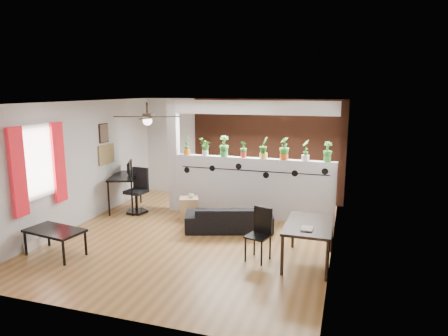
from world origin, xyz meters
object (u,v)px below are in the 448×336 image
office_chair (138,194)px  dining_table (309,228)px  potted_plant_4 (264,147)px  coffee_table (55,232)px  potted_plant_6 (306,150)px  potted_plant_1 (205,146)px  potted_plant_7 (328,151)px  cube_shelf (189,209)px  potted_plant_3 (244,149)px  cup (191,196)px  potted_plant_0 (187,144)px  potted_plant_2 (224,146)px  folding_chair (261,229)px  sofa (229,218)px  ceiling_fan (147,118)px  computer_desk (125,178)px  potted_plant_5 (284,148)px

office_chair → dining_table: size_ratio=0.82×
potted_plant_4 → coffee_table: size_ratio=0.44×
potted_plant_4 → office_chair: bearing=-170.2°
potted_plant_6 → coffee_table: (-3.88, -3.11, -1.17)m
potted_plant_1 → potted_plant_7: (2.71, -0.00, 0.01)m
coffee_table → cube_shelf: bearing=59.8°
potted_plant_3 → cup: 1.55m
potted_plant_0 → potted_plant_2: bearing=-0.0°
potted_plant_0 → folding_chair: (2.24, -2.20, -1.06)m
potted_plant_6 → coffee_table: bearing=-141.3°
potted_plant_0 → sofa: bearing=-36.9°
potted_plant_2 → folding_chair: (1.34, -2.20, -1.07)m
coffee_table → ceiling_fan: bearing=48.7°
cup → potted_plant_4: bearing=22.5°
potted_plant_1 → dining_table: 3.46m
potted_plant_2 → potted_plant_3: size_ratio=1.29×
cube_shelf → cup: cup is taller
ceiling_fan → coffee_table: size_ratio=1.11×
computer_desk → dining_table: bearing=-21.4°
potted_plant_0 → potted_plant_7: 3.16m
potted_plant_2 → potted_plant_6: bearing=0.0°
cup → dining_table: bearing=-29.0°
cup → ceiling_fan: bearing=-106.6°
potted_plant_0 → cup: (0.34, -0.61, -1.04)m
potted_plant_1 → cube_shelf: size_ratio=0.80×
computer_desk → dining_table: size_ratio=1.03×
potted_plant_5 → computer_desk: size_ratio=0.37×
potted_plant_7 → sofa: 2.47m
cup → office_chair: office_chair is taller
potted_plant_4 → potted_plant_6: (0.90, 0.00, -0.01)m
potted_plant_7 → office_chair: size_ratio=0.41×
cube_shelf → dining_table: 3.15m
cup → dining_table: size_ratio=0.10×
sofa → potted_plant_5: bearing=-151.1°
potted_plant_4 → sofa: size_ratio=0.28×
potted_plant_0 → coffee_table: (-1.17, -3.11, -1.17)m
cube_shelf → folding_chair: folding_chair is taller
cube_shelf → coffee_table: cube_shelf is taller
potted_plant_1 → potted_plant_5: potted_plant_5 is taller
ceiling_fan → potted_plant_2: ceiling_fan is taller
potted_plant_1 → potted_plant_3: size_ratio=1.09×
potted_plant_3 → ceiling_fan: bearing=-127.4°
potted_plant_1 → dining_table: bearing=-39.2°
potted_plant_0 → potted_plant_3: (1.35, 0.00, -0.04)m
ceiling_fan → potted_plant_1: size_ratio=3.01×
ceiling_fan → office_chair: ceiling_fan is taller
office_chair → coffee_table: 2.62m
potted_plant_4 → folding_chair: bearing=-78.8°
potted_plant_4 → dining_table: size_ratio=0.38×
potted_plant_0 → potted_plant_3: potted_plant_0 is taller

